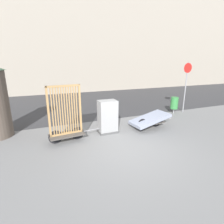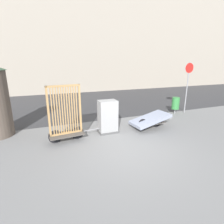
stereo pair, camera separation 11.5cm
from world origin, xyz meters
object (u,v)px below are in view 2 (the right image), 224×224
bike_cart_with_mattress (150,120)px  sign_post (188,81)px  utility_cabinet (108,118)px  trash_bin (176,103)px  bike_cart_with_bedframe (66,121)px

bike_cart_with_mattress → sign_post: (3.40, 1.52, 1.47)m
bike_cart_with_mattress → utility_cabinet: size_ratio=1.62×
bike_cart_with_mattress → trash_bin: 3.10m
bike_cart_with_bedframe → utility_cabinet: bearing=3.1°
utility_cabinet → trash_bin: utility_cabinet is taller
bike_cart_with_bedframe → bike_cart_with_mattress: 3.70m
bike_cart_with_bedframe → utility_cabinet: 1.77m
utility_cabinet → sign_post: size_ratio=0.47×
sign_post → trash_bin: bearing=179.4°
sign_post → utility_cabinet: bearing=-166.8°
bike_cart_with_bedframe → utility_cabinet: bike_cart_with_bedframe is taller
utility_cabinet → sign_post: 5.61m
bike_cart_with_bedframe → sign_post: 7.32m
trash_bin → bike_cart_with_bedframe: bearing=-166.5°
bike_cart_with_mattress → trash_bin: bearing=23.6°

